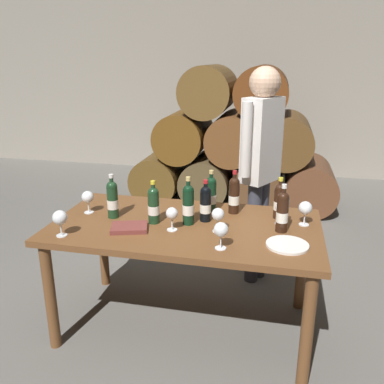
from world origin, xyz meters
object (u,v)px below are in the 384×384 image
(wine_bottle_7, at_px, (205,203))
(wine_glass_3, at_px, (218,215))
(wine_bottle_3, at_px, (279,201))
(wine_bottle_1, at_px, (112,199))
(wine_glass_6, at_px, (88,198))
(wine_glass_1, at_px, (305,209))
(wine_glass_5, at_px, (281,209))
(wine_bottle_0, at_px, (211,194))
(tasting_notebook, at_px, (129,228))
(wine_bottle_5, at_px, (234,195))
(sommelier_presenting, at_px, (261,157))
(wine_glass_4, at_px, (221,230))
(dining_table, at_px, (185,237))
(wine_bottle_4, at_px, (188,204))
(wine_glass_2, at_px, (60,218))
(wine_glass_0, at_px, (172,214))
(serving_plate, at_px, (287,245))
(wine_bottle_6, at_px, (282,211))
(wine_bottle_2, at_px, (154,205))

(wine_bottle_7, relative_size, wine_glass_3, 1.82)
(wine_bottle_3, distance_m, wine_glass_3, 0.47)
(wine_bottle_1, bearing_deg, wine_glass_6, 168.53)
(wine_glass_1, xyz_separation_m, wine_glass_5, (-0.15, -0.02, -0.01))
(wine_bottle_1, bearing_deg, wine_bottle_3, 11.92)
(wine_bottle_3, relative_size, wine_glass_3, 1.82)
(wine_glass_1, relative_size, wine_glass_5, 1.09)
(wine_bottle_0, distance_m, wine_bottle_3, 0.46)
(wine_bottle_1, relative_size, wine_glass_5, 2.04)
(wine_glass_3, relative_size, tasting_notebook, 0.69)
(wine_glass_3, bearing_deg, wine_bottle_0, 107.06)
(wine_bottle_5, relative_size, sommelier_presenting, 0.17)
(wine_bottle_1, bearing_deg, wine_glass_4, -22.00)
(dining_table, bearing_deg, tasting_notebook, -152.62)
(wine_bottle_4, bearing_deg, wine_bottle_1, 179.72)
(wine_glass_2, xyz_separation_m, wine_glass_5, (1.27, 0.47, -0.01))
(dining_table, bearing_deg, wine_glass_0, -116.33)
(wine_bottle_1, bearing_deg, tasting_notebook, -44.54)
(wine_glass_2, distance_m, serving_plate, 1.33)
(wine_bottle_7, bearing_deg, wine_bottle_0, 87.89)
(wine_glass_3, height_order, wine_glass_4, wine_glass_4)
(dining_table, relative_size, wine_bottle_6, 5.66)
(wine_glass_6, bearing_deg, wine_glass_5, 3.52)
(wine_bottle_3, relative_size, sommelier_presenting, 0.16)
(wine_glass_5, height_order, tasting_notebook, wine_glass_5)
(wine_bottle_3, relative_size, wine_glass_5, 1.91)
(wine_glass_5, bearing_deg, wine_bottle_5, 156.43)
(wine_bottle_4, xyz_separation_m, wine_glass_3, (0.20, -0.08, -0.03))
(wine_glass_0, bearing_deg, wine_glass_2, -160.22)
(wine_bottle_6, bearing_deg, wine_bottle_3, 95.36)
(serving_plate, bearing_deg, wine_bottle_6, 100.35)
(wine_glass_3, distance_m, wine_glass_5, 0.42)
(wine_bottle_5, height_order, wine_glass_0, wine_bottle_5)
(wine_bottle_6, distance_m, sommelier_presenting, 0.77)
(sommelier_presenting, bearing_deg, tasting_notebook, -128.86)
(wine_glass_1, xyz_separation_m, wine_glass_6, (-1.43, -0.10, -0.00))
(wine_glass_5, bearing_deg, tasting_notebook, -162.13)
(wine_glass_1, bearing_deg, wine_glass_2, -161.19)
(wine_bottle_5, bearing_deg, wine_glass_2, -147.77)
(wine_glass_1, bearing_deg, wine_glass_0, -161.96)
(wine_glass_2, xyz_separation_m, wine_glass_3, (0.90, 0.26, -0.01))
(wine_bottle_6, height_order, tasting_notebook, wine_bottle_6)
(wine_bottle_0, height_order, wine_bottle_5, wine_bottle_5)
(wine_bottle_1, bearing_deg, wine_glass_3, -6.66)
(wine_bottle_3, distance_m, wine_glass_1, 0.18)
(wine_bottle_2, distance_m, wine_bottle_6, 0.80)
(wine_bottle_1, height_order, serving_plate, wine_bottle_1)
(wine_bottle_2, relative_size, wine_glass_3, 1.85)
(wine_bottle_3, bearing_deg, wine_glass_3, -139.11)
(wine_bottle_1, distance_m, serving_plate, 1.15)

